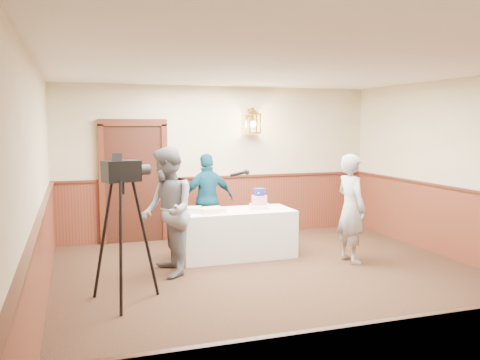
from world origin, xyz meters
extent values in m
plane|color=black|center=(0.00, 0.00, 0.00)|extent=(7.00, 7.00, 0.00)
cube|color=#BBAB8C|center=(0.00, 3.50, 1.40)|extent=(6.00, 0.02, 2.80)
cube|color=#BBAB8C|center=(-3.00, 0.00, 1.40)|extent=(0.02, 7.00, 2.80)
cube|color=white|center=(0.00, 0.00, 2.80)|extent=(6.00, 7.00, 0.02)
cube|color=#5D261A|center=(0.00, 3.48, 0.55)|extent=(5.98, 0.04, 1.10)
cube|color=#5D261A|center=(-2.98, 0.00, 0.55)|extent=(0.04, 6.98, 1.10)
cube|color=#4C2114|center=(0.00, 3.46, 1.12)|extent=(5.98, 0.07, 0.04)
cube|color=#33150E|center=(-1.60, 3.45, 1.05)|extent=(1.00, 0.06, 2.10)
cube|color=white|center=(-0.19, 1.90, 0.38)|extent=(1.80, 0.80, 0.75)
cube|color=beige|center=(0.22, 1.95, 0.78)|extent=(0.39, 0.39, 0.06)
cylinder|color=red|center=(0.22, 1.95, 0.89)|extent=(0.25, 0.25, 0.15)
cylinder|color=navy|center=(0.22, 1.95, 1.02)|extent=(0.18, 0.18, 0.12)
cube|color=#FFE998|center=(-0.62, 1.79, 0.79)|extent=(0.42, 0.35, 0.08)
cube|color=#88C18A|center=(-0.91, 1.93, 0.79)|extent=(0.38, 0.33, 0.08)
imported|color=slate|center=(-1.40, 1.26, 0.90)|extent=(0.71, 0.89, 1.80)
cylinder|color=black|center=(-0.40, 1.17, 1.40)|extent=(0.23, 0.08, 0.09)
sphere|color=black|center=(-0.28, 1.15, 1.43)|extent=(0.08, 0.08, 0.08)
imported|color=gray|center=(1.38, 1.06, 0.83)|extent=(0.44, 0.63, 1.66)
imported|color=navy|center=(-0.40, 2.84, 0.80)|extent=(0.97, 0.48, 1.60)
cube|color=black|center=(-2.09, 0.33, 1.56)|extent=(0.46, 0.35, 0.25)
cylinder|color=black|center=(-1.84, 0.42, 1.56)|extent=(0.20, 0.17, 0.12)
camera|label=1|loc=(-2.62, -5.63, 2.10)|focal=38.00mm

